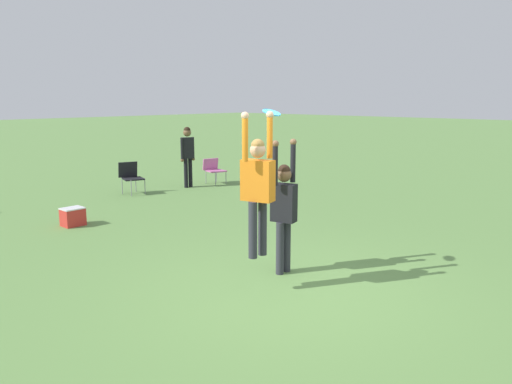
{
  "coord_description": "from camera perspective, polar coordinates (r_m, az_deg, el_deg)",
  "views": [
    {
      "loc": [
        -5.18,
        -4.12,
        2.66
      ],
      "look_at": [
        0.1,
        0.72,
        1.3
      ],
      "focal_mm": 35.0,
      "sensor_mm": 36.0,
      "label": 1
    }
  ],
  "objects": [
    {
      "name": "person_jumping",
      "position": [
        6.68,
        0.2,
        1.13
      ],
      "size": [
        0.59,
        0.47,
        1.98
      ],
      "rotation": [
        0.0,
        0.0,
        1.83
      ],
      "color": "#2D2D38",
      "rests_on": "ground_plane"
    },
    {
      "name": "person_spectator_near",
      "position": [
        15.03,
        -7.82,
        4.67
      ],
      "size": [
        0.53,
        0.37,
        1.81
      ],
      "rotation": [
        0.0,
        0.0,
        -0.55
      ],
      "color": "black",
      "rests_on": "ground_plane"
    },
    {
      "name": "camping_chair_0",
      "position": [
        14.4,
        -14.1,
        1.88
      ],
      "size": [
        0.67,
        0.72,
        0.89
      ],
      "rotation": [
        0.0,
        0.0,
        2.81
      ],
      "color": "gray",
      "rests_on": "ground_plane"
    },
    {
      "name": "cooler_box",
      "position": [
        11.2,
        -20.2,
        -2.66
      ],
      "size": [
        0.44,
        0.35,
        0.38
      ],
      "color": "red",
      "rests_on": "ground_plane"
    },
    {
      "name": "person_defending",
      "position": [
        7.52,
        3.2,
        -1.38
      ],
      "size": [
        0.52,
        0.41,
        2.05
      ],
      "rotation": [
        0.0,
        0.0,
        -1.32
      ],
      "color": "#2D2D38",
      "rests_on": "ground_plane"
    },
    {
      "name": "ground_plane",
      "position": [
        7.14,
        3.78,
        -11.16
      ],
      "size": [
        120.0,
        120.0,
        0.0
      ],
      "primitive_type": "plane",
      "color": "#608C47"
    },
    {
      "name": "frisbee",
      "position": [
        7.11,
        1.79,
        9.08
      ],
      "size": [
        0.27,
        0.26,
        0.1
      ],
      "color": "#2D9EDB"
    },
    {
      "name": "camping_chair_2",
      "position": [
        15.71,
        -4.85,
        2.68
      ],
      "size": [
        0.63,
        0.67,
        0.78
      ],
      "rotation": [
        0.0,
        0.0,
        2.9
      ],
      "color": "gray",
      "rests_on": "ground_plane"
    }
  ]
}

